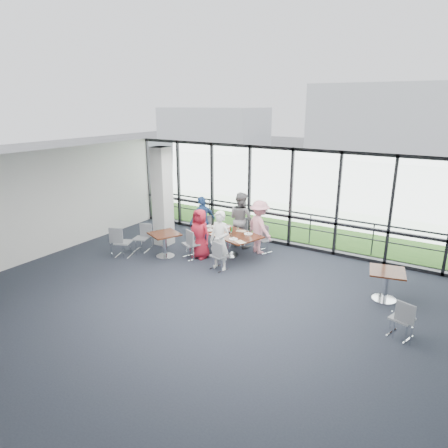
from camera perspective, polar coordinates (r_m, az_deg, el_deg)
The scene contains 40 objects.
floor at distance 9.30m, azimuth -3.24°, elevation -12.23°, with size 12.00×10.00×0.02m, color #21252F.
ceiling at distance 8.22m, azimuth -3.62°, elevation 7.68°, with size 12.00×10.00×0.04m, color white.
wall_left at distance 12.92m, azimuth -25.76°, elevation 2.21°, with size 0.10×10.00×3.20m, color silver.
curtain_wall_back at distance 12.86m, azimuth 9.53°, elevation 3.63°, with size 12.00×0.10×3.20m, color white.
structural_column at distance 13.04m, azimuth -8.80°, elevation 3.85°, with size 0.50×0.50×3.20m, color silver.
apron at distance 17.85m, azimuth 15.48°, elevation 1.65°, with size 80.00×70.00×0.02m, color slate.
grass_strip at distance 16.00m, azimuth 13.40°, elevation 0.15°, with size 80.00×5.00×0.01m, color #285A1C.
hangar_aux at distance 41.47m, azimuth -1.46°, elevation 13.55°, with size 10.00×6.00×4.00m, color white.
guard_rail at distance 13.69m, azimuth 10.27°, elevation -0.36°, with size 0.06×0.06×12.00m, color #2D2D33.
main_table at distance 12.10m, azimuth 0.75°, elevation -1.78°, with size 2.19×1.61×0.75m.
side_table_left at distance 12.16m, azimuth -8.49°, elevation -1.89°, with size 1.07×1.07×0.75m.
side_table_right at distance 10.19m, azimuth 22.24°, elevation -6.89°, with size 0.93×0.93×0.75m.
diner_near_left at distance 11.95m, azimuth -3.47°, elevation -1.40°, with size 0.74×0.48×1.51m, color #AB1B2D.
diner_near_right at distance 11.07m, azimuth -0.62°, elevation -2.39°, with size 0.62×0.45×1.70m, color white.
diner_far_left at distance 12.92m, azimuth 2.45°, elevation 0.67°, with size 0.87×0.54×1.79m, color gray.
diner_far_right at distance 12.36m, azimuth 5.11°, elevation -0.42°, with size 1.08×0.56×1.67m, color pink.
diner_end at distance 13.01m, azimuth -3.08°, elevation 0.43°, with size 0.96×0.52×1.64m, color #294D89.
chair_main_nl at distance 12.00m, azimuth -4.68°, elevation -2.86°, with size 0.45×0.45×0.91m, color gray, non-canonical shape.
chair_main_nr at distance 11.17m, azimuth -0.68°, elevation -4.55°, with size 0.41×0.41×0.84m, color gray, non-canonical shape.
chair_main_fl at distance 13.19m, azimuth 2.35°, elevation -1.08°, with size 0.42×0.42×0.86m, color gray, non-canonical shape.
chair_main_fr at distance 12.54m, azimuth 5.73°, elevation -2.24°, with size 0.40×0.40×0.82m, color gray, non-canonical shape.
chair_main_end at distance 13.28m, azimuth -3.51°, elevation -0.85°, with size 0.45×0.45×0.91m, color gray, non-canonical shape.
chair_spare_la at distance 12.48m, azimuth -14.23°, elevation -2.55°, with size 0.45×0.45×0.92m, color gray, non-canonical shape.
chair_spare_lb at distance 12.80m, azimuth -11.78°, elevation -2.02°, with size 0.42×0.42×0.86m, color gray, non-canonical shape.
chair_spare_r at distance 8.88m, azimuth 24.07°, elevation -12.23°, with size 0.40×0.40×0.83m, color gray, non-canonical shape.
plate_nl at distance 12.28m, azimuth -2.05°, elevation -0.86°, with size 0.25×0.25×0.01m, color white.
plate_nr at distance 11.47m, azimuth 1.35°, elevation -2.17°, with size 0.25×0.25×0.01m, color white.
plate_fl at distance 12.60m, azimuth 0.32°, elevation -0.38°, with size 0.24×0.24×0.01m, color white.
plate_fr at distance 11.94m, azimuth 3.48°, elevation -1.41°, with size 0.26×0.26×0.01m, color white.
plate_end at distance 12.66m, azimuth -2.03°, elevation -0.31°, with size 0.25×0.25×0.01m, color white.
tumbler_a at distance 12.06m, azimuth -0.98°, elevation -0.86°, with size 0.07×0.07×0.15m, color white.
tumbler_b at distance 11.72m, azimuth 1.04°, elevation -1.46°, with size 0.06×0.06×0.13m, color white.
tumbler_c at distance 12.17m, azimuth 2.02°, elevation -0.74°, with size 0.07×0.07×0.13m, color white.
tumbler_d at distance 12.41m, azimuth -1.71°, elevation -0.39°, with size 0.06×0.06×0.13m, color white.
menu_a at distance 11.89m, azimuth -1.48°, elevation -1.50°, with size 0.27×0.19×0.00m, color white.
menu_b at distance 11.27m, azimuth 2.34°, elevation -2.57°, with size 0.31×0.22×0.00m, color white.
menu_c at distance 12.22m, azimuth 2.48°, elevation -0.99°, with size 0.30×0.21×0.00m, color white.
condiment_caddy at distance 12.05m, azimuth 0.72°, elevation -1.15°, with size 0.10×0.07×0.04m, color black.
ketchup_bottle at distance 12.06m, azimuth 0.96°, elevation -0.78°, with size 0.06×0.06×0.18m, color #930900.
green_bottle at distance 11.96m, azimuth 1.07°, elevation -0.88°, with size 0.05×0.05×0.20m, color #1A7D27.
Camera 1 is at (4.71, -6.61, 4.53)m, focal length 32.00 mm.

